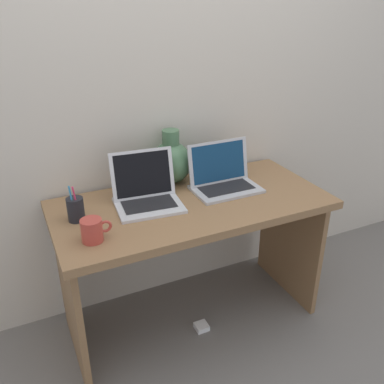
{
  "coord_description": "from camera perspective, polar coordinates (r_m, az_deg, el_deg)",
  "views": [
    {
      "loc": [
        -0.78,
        -1.66,
        1.67
      ],
      "look_at": [
        0.0,
        0.0,
        0.79
      ],
      "focal_mm": 39.0,
      "sensor_mm": 36.0,
      "label": 1
    }
  ],
  "objects": [
    {
      "name": "back_wall",
      "position": [
        2.21,
        -4.08,
        13.4
      ],
      "size": [
        4.4,
        0.04,
        2.4
      ],
      "primitive_type": "cube",
      "color": "beige",
      "rests_on": "ground"
    },
    {
      "name": "desk",
      "position": [
        2.13,
        0.0,
        -5.24
      ],
      "size": [
        1.35,
        0.64,
        0.74
      ],
      "color": "olive",
      "rests_on": "ground"
    },
    {
      "name": "power_brick",
      "position": [
        2.4,
        1.31,
        -17.93
      ],
      "size": [
        0.07,
        0.07,
        0.03
      ],
      "primitive_type": "cube",
      "color": "white",
      "rests_on": "ground"
    },
    {
      "name": "coffee_mug",
      "position": [
        1.76,
        -13.46,
        -5.11
      ],
      "size": [
        0.13,
        0.09,
        0.1
      ],
      "color": "#B23D33",
      "rests_on": "desk"
    },
    {
      "name": "laptop_left",
      "position": [
        2.02,
        -6.32,
        0.16
      ],
      "size": [
        0.33,
        0.29,
        0.25
      ],
      "color": "silver",
      "rests_on": "desk"
    },
    {
      "name": "ground_plane",
      "position": [
        2.48,
        0.0,
        -16.67
      ],
      "size": [
        6.0,
        6.0,
        0.0
      ],
      "primitive_type": "plane",
      "color": "slate"
    },
    {
      "name": "green_vase",
      "position": [
        2.22,
        -2.86,
        4.24
      ],
      "size": [
        0.22,
        0.22,
        0.29
      ],
      "color": "#47704C",
      "rests_on": "desk"
    },
    {
      "name": "laptop_right",
      "position": [
        2.18,
        4.2,
        2.16
      ],
      "size": [
        0.34,
        0.23,
        0.24
      ],
      "color": "#B2B2B7",
      "rests_on": "desk"
    },
    {
      "name": "pen_cup",
      "position": [
        1.93,
        -15.63,
        -2.27
      ],
      "size": [
        0.08,
        0.08,
        0.17
      ],
      "color": "black",
      "rests_on": "desk"
    }
  ]
}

